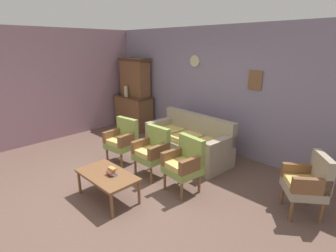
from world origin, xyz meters
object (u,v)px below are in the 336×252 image
Objects in this scene: armchair_near_cabinet at (152,150)px; armchair_row_middle at (184,162)px; armchair_by_doorway at (122,139)px; side_cabinet at (134,112)px; book_stack_on_table at (112,171)px; vase_on_cabinet at (126,91)px; wingback_chair_by_fireplace at (308,182)px; coffee_table at (107,177)px; floral_couch at (189,143)px.

armchair_row_middle is (0.76, 0.01, 0.00)m from armchair_near_cabinet.
side_cabinet is at bearing 136.17° from armchair_by_doorway.
armchair_row_middle is at bearing 58.42° from book_stack_on_table.
wingback_chair_by_fireplace is at bearing -7.19° from vase_on_cabinet.
armchair_row_middle is at bearing 2.15° from armchair_by_doorway.
vase_on_cabinet is at bearing 152.14° from armchair_near_cabinet.
armchair_by_doorway is 1.60m from armchair_row_middle.
armchair_row_middle is 1.23m from coffee_table.
floral_couch is at bearing 95.50° from book_stack_on_table.
armchair_near_cabinet and wingback_chair_by_fireplace have the same top height.
vase_on_cabinet is 2.32m from armchair_by_doorway.
side_cabinet is at bearing 136.64° from book_stack_on_table.
armchair_by_doorway is at bearing 137.44° from book_stack_on_table.
floral_couch is 2.12× the size of wingback_chair_by_fireplace.
side_cabinet is 0.64m from vase_on_cabinet.
floral_couch and armchair_row_middle have the same top height.
floral_couch is 1.08m from armchair_near_cabinet.
book_stack_on_table is at bearing -142.44° from wingback_chair_by_fireplace.
side_cabinet is 2.95m from armchair_near_cabinet.
wingback_chair_by_fireplace reaches higher than coffee_table.
coffee_table is at bearing -45.93° from armchair_by_doorway.
armchair_row_middle is (0.80, -1.05, 0.17)m from floral_couch.
armchair_near_cabinet reaches higher than coffee_table.
side_cabinet is 1.28× the size of armchair_row_middle.
side_cabinet reaches higher than wingback_chair_by_fireplace.
armchair_by_doorway is 5.48× the size of book_stack_on_table.
floral_couch reaches higher than book_stack_on_table.
wingback_chair_by_fireplace is (3.22, 0.79, 0.00)m from armchair_by_doorway.
vase_on_cabinet is at bearing 138.32° from coffee_table.
vase_on_cabinet reaches higher than floral_couch.
armchair_row_middle is (1.60, 0.06, 0.00)m from armchair_by_doorway.
coffee_table is at bearing -142.79° from wingback_chair_by_fireplace.
side_cabinet reaches higher than armchair_by_doorway.
armchair_row_middle is at bearing 0.64° from armchair_near_cabinet.
coffee_table is (0.08, -1.01, -0.12)m from armchair_near_cabinet.
armchair_near_cabinet is (2.51, -1.55, 0.03)m from side_cabinet.
armchair_by_doorway and armchair_row_middle have the same top height.
armchair_row_middle reaches higher than coffee_table.
side_cabinet reaches higher than armchair_near_cabinet.
coffee_table is 0.13m from book_stack_on_table.
floral_couch is 1.38m from armchair_by_doorway.
vase_on_cabinet is 2.98m from armchair_near_cabinet.
wingback_chair_by_fireplace is at bearing -9.41° from side_cabinet.
vase_on_cabinet is 0.32× the size of wingback_chair_by_fireplace.
wingback_chair_by_fireplace is (2.42, -0.32, 0.17)m from floral_couch.
vase_on_cabinet is 2.67m from floral_couch.
armchair_by_doorway is at bearing -43.83° from side_cabinet.
floral_couch is at bearing -6.85° from vase_on_cabinet.
floral_couch is at bearing 172.45° from wingback_chair_by_fireplace.
armchair_row_middle is (3.27, -1.54, 0.03)m from side_cabinet.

